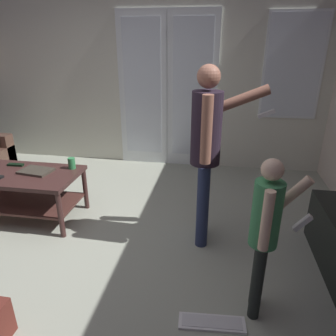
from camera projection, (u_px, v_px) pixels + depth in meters
ground_plane at (82, 253)px, 2.75m from camera, size 5.25×4.69×0.02m
wall_back_with_doors at (148, 78)px, 4.36m from camera, size 5.25×0.09×2.55m
coffee_table at (26, 186)px, 3.16m from camera, size 1.07×0.63×0.50m
person_adult at (207, 143)px, 2.56m from camera, size 0.68×0.45×1.58m
person_child at (266, 227)px, 1.90m from camera, size 0.39×0.30×1.12m
loose_keyboard at (212, 323)px, 2.04m from camera, size 0.45×0.16×0.02m
laptop_closed at (36, 171)px, 3.13m from camera, size 0.34×0.26×0.02m
cup_near_edge at (72, 163)px, 3.20m from camera, size 0.07×0.07×0.12m
dvd_remote_slim at (16, 165)px, 3.29m from camera, size 0.17×0.06×0.02m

